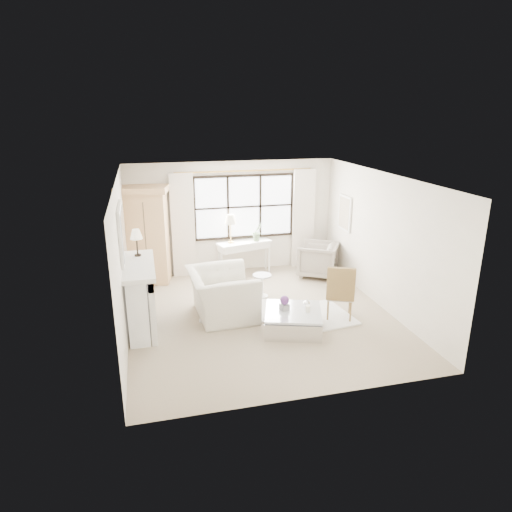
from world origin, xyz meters
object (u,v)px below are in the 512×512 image
object	(u,v)px
armoire	(145,234)
coffee_table	(293,320)
console_table	(244,257)
club_armchair	(222,294)

from	to	relation	value
armoire	coffee_table	size ratio (longest dim) A/B	1.78
armoire	console_table	size ratio (longest dim) A/B	1.63
console_table	armoire	bearing A→B (deg)	166.78
armoire	console_table	xyz separation A→B (m)	(2.31, 0.03, -0.74)
armoire	club_armchair	world-z (taller)	armoire
armoire	console_table	world-z (taller)	armoire
club_armchair	coffee_table	size ratio (longest dim) A/B	1.10
console_table	club_armchair	world-z (taller)	club_armchair
console_table	club_armchair	xyz separation A→B (m)	(-0.95, -2.28, 0.05)
armoire	club_armchair	bearing A→B (deg)	-47.68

